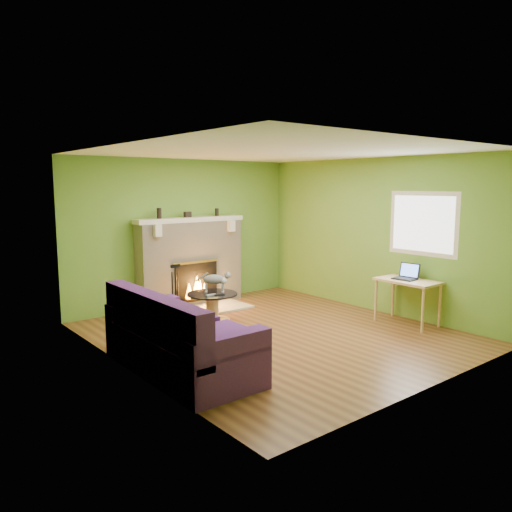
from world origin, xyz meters
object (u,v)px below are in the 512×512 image
at_px(sofa, 177,341).
at_px(cat, 214,282).
at_px(coffee_table, 212,305).
at_px(desk, 408,285).

distance_m(sofa, cat, 2.28).
bearing_deg(coffee_table, sofa, -134.61).
xyz_separation_m(desk, cat, (-2.20, 2.07, 0.01)).
xyz_separation_m(sofa, coffee_table, (1.53, 1.55, -0.11)).
distance_m(sofa, coffee_table, 2.18).
bearing_deg(sofa, desk, -7.05).
bearing_deg(sofa, coffee_table, 45.39).
height_order(desk, cat, cat).
distance_m(coffee_table, desk, 3.06).
xyz_separation_m(sofa, cat, (1.61, 1.60, 0.25)).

